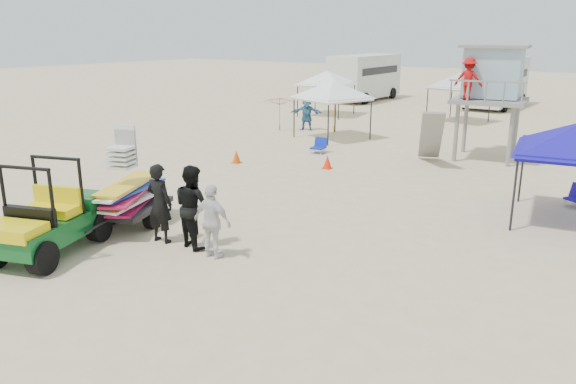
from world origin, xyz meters
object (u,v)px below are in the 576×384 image
Objects in this scene: surf_trailer at (128,191)px; man_left at (160,203)px; lifeguard_tower at (491,77)px; utility_cart at (44,212)px.

surf_trailer reaches higher than man_left.
man_left is (1.52, -0.30, 0.02)m from surf_trailer.
surf_trailer is 1.55m from man_left.
lifeguard_tower reaches higher than surf_trailer.
surf_trailer is at bearing -109.86° from lifeguard_tower.
surf_trailer is at bearing -17.07° from man_left.
utility_cart is 0.72× the size of lifeguard_tower.
utility_cart is 1.61× the size of man_left.
utility_cart is at bearing 47.34° from man_left.
lifeguard_tower reaches higher than man_left.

